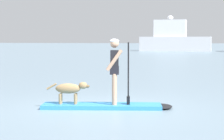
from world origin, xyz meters
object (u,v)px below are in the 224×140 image
(person_paddler, at_px, (115,67))
(moored_boat_starboard, at_px, (174,39))
(paddleboard, at_px, (111,106))
(dog, at_px, (70,89))

(person_paddler, relative_size, moored_boat_starboard, 0.16)
(paddleboard, bearing_deg, moored_boat_starboard, 95.28)
(paddleboard, relative_size, dog, 3.09)
(person_paddler, height_order, dog, person_paddler)
(person_paddler, distance_m, dog, 1.28)
(person_paddler, xyz_separation_m, moored_boat_starboard, (-5.14, 54.41, 0.74))
(paddleboard, xyz_separation_m, moored_boat_starboard, (-5.03, 54.43, 1.74))
(moored_boat_starboard, bearing_deg, dog, -85.79)
(paddleboard, distance_m, dog, 1.12)
(person_paddler, bearing_deg, moored_boat_starboard, 95.40)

